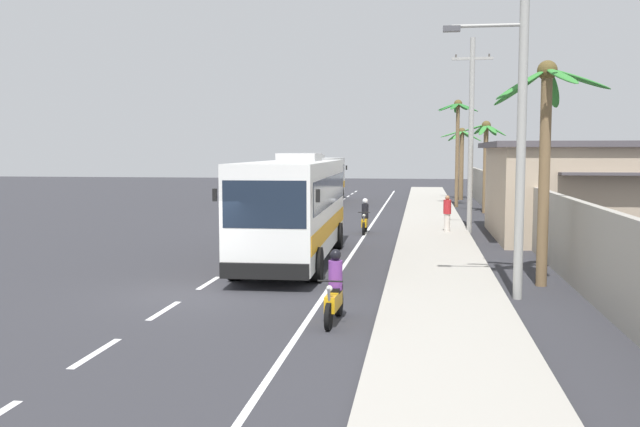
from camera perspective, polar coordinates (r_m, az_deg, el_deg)
name	(u,v)px	position (r m, az deg, el deg)	size (l,w,h in m)	color
ground_plane	(191,294)	(19.31, -10.55, -6.51)	(160.00, 160.00, 0.00)	#303035
sidewalk_kerb	(436,246)	(28.15, 9.53, -2.68)	(3.20, 90.00, 0.14)	#A8A399
lane_markings	(336,233)	(33.02, 1.33, -1.57)	(3.77, 71.00, 0.01)	white
boundary_wall	(520,210)	(32.30, 16.17, 0.28)	(0.24, 60.00, 2.48)	#9E998E
coach_bus_foreground	(295,205)	(24.35, -2.10, 0.68)	(3.17, 11.08, 3.80)	white
coach_bus_far_lane	(316,178)	(51.54, -0.34, 2.95)	(3.37, 11.47, 3.62)	white
motorcycle_beside_bus	(365,219)	(32.76, 3.71, -0.47)	(0.56, 1.96, 1.65)	black
motorcycle_trailing	(334,293)	(15.79, 1.19, -6.56)	(0.56, 1.96, 1.65)	black
pedestrian_near_kerb	(447,213)	(32.74, 10.42, 0.07)	(0.36, 0.36, 1.68)	beige
utility_pole_nearest	(519,112)	(18.69, 16.07, 8.00)	(3.08, 0.24, 9.12)	#9E9E99
utility_pole_mid	(471,132)	(33.42, 12.32, 6.54)	(1.89, 0.24, 9.11)	#9E9E99
palm_nearest	(486,147)	(44.39, 13.48, 5.31)	(2.62, 2.49, 5.75)	brown
palm_second	(461,150)	(56.30, 11.56, 5.10)	(3.28, 3.19, 5.71)	brown
palm_third	(457,127)	(48.81, 11.24, 6.99)	(2.81, 2.76, 7.38)	brown
palm_fourth	(545,130)	(20.72, 18.06, 6.55)	(3.45, 3.49, 6.41)	brown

